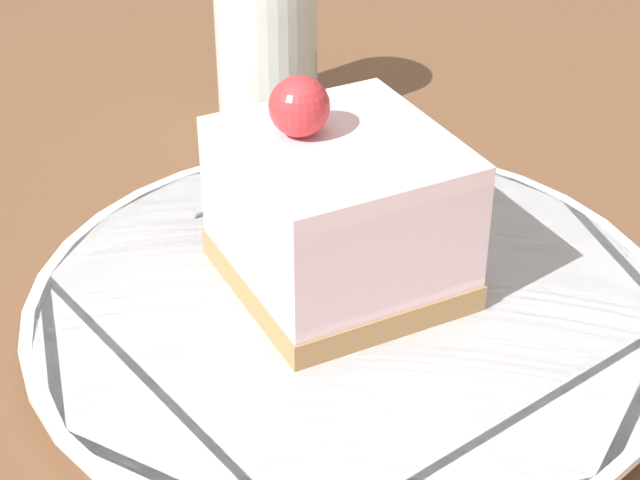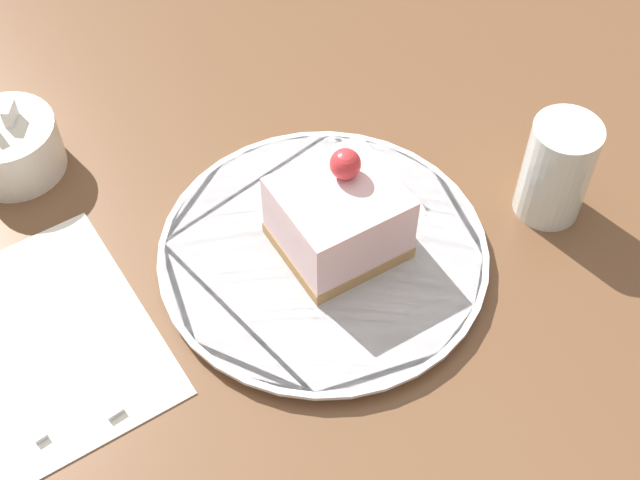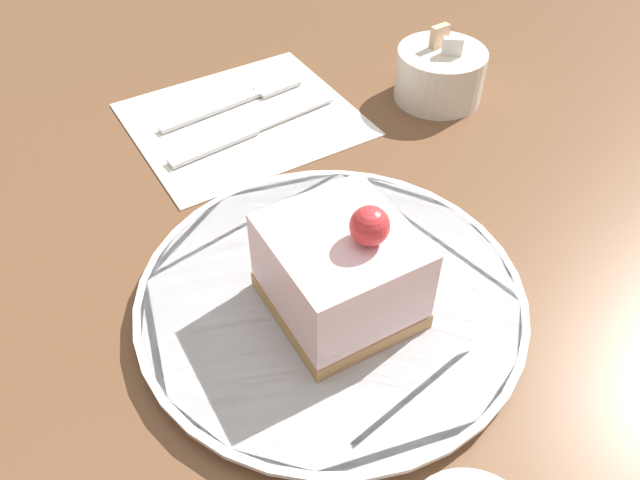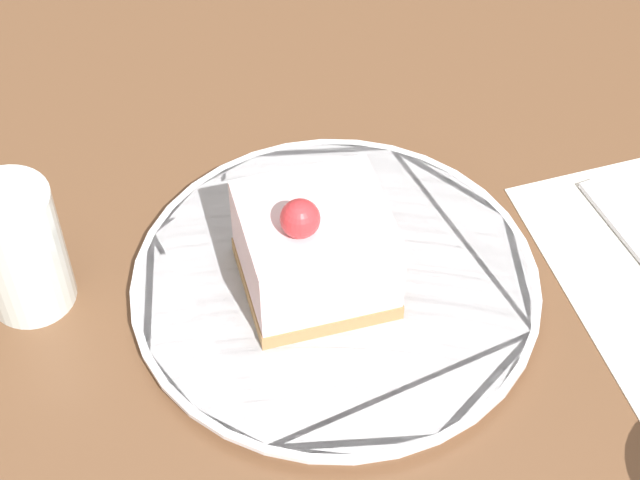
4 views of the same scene
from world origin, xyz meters
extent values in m
plane|color=brown|center=(0.00, 0.00, 0.00)|extent=(4.00, 4.00, 0.00)
cylinder|color=white|center=(-0.01, 0.04, 0.01)|extent=(0.28, 0.28, 0.01)
cylinder|color=white|center=(-0.01, 0.04, 0.01)|extent=(0.29, 0.29, 0.00)
cube|color=#9E7547|center=(0.00, 0.04, 0.02)|extent=(0.11, 0.11, 0.01)
cube|color=silver|center=(0.00, 0.04, 0.06)|extent=(0.11, 0.11, 0.06)
sphere|color=red|center=(0.01, 0.05, 0.10)|extent=(0.03, 0.03, 0.03)
cube|color=silver|center=(-0.23, -0.01, 0.01)|extent=(0.04, 0.09, 0.00)
cylinder|color=silver|center=(0.20, 0.02, 0.05)|extent=(0.06, 0.06, 0.10)
camera|label=1|loc=(-0.38, 0.15, 0.29)|focal=60.00mm
camera|label=2|loc=(-0.17, -0.40, 0.63)|focal=50.00mm
camera|label=3|loc=(0.27, -0.06, 0.36)|focal=35.00mm
camera|label=4|loc=(0.03, 0.50, 0.59)|focal=60.00mm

